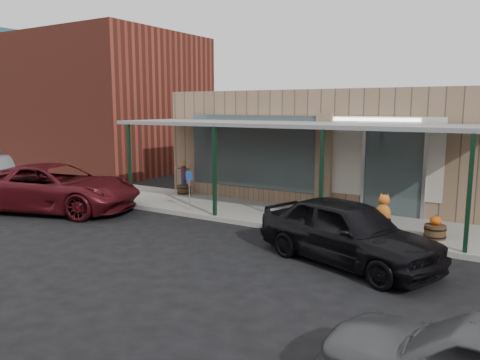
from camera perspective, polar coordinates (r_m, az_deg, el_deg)
The scene contains 10 objects.
ground at distance 12.41m, azimuth -1.92°, elevation -7.95°, with size 120.00×120.00×0.00m, color black.
sidewalk at distance 15.41m, azimuth 5.55°, elevation -4.35°, with size 40.00×3.20×0.15m, color gray.
storefront at distance 19.27m, azimuth 11.68°, elevation 4.24°, with size 12.00×6.25×4.20m.
awning at distance 14.98m, azimuth 5.65°, elevation 6.62°, with size 12.00×3.00×3.04m.
block_buildings_near at distance 19.62m, azimuth 18.48°, elevation 8.95°, with size 61.00×8.00×8.00m.
barrel_scarecrow at distance 18.78m, azimuth -6.87°, elevation -0.30°, with size 0.83×0.57×1.37m.
barrel_pumpkin at distance 13.45m, azimuth 22.69°, elevation -5.64°, with size 0.62×0.62×0.65m.
handicap_sign at distance 15.81m, azimuth -6.22°, elevation -0.64°, with size 0.27×0.04×1.30m.
parked_sedan at distance 11.11m, azimuth 12.97°, elevation -6.11°, with size 4.81×3.15×1.59m.
car_maroon at distance 17.46m, azimuth -21.66°, elevation -0.88°, with size 2.73×5.92×1.64m, color #501016.
Camera 1 is at (6.61, -9.87, 3.60)m, focal length 35.00 mm.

